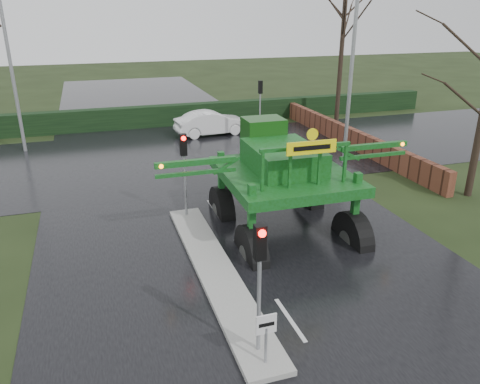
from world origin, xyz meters
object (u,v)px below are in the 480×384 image
object	(u,v)px
traffic_signal_mid	(184,157)
traffic_signal_far	(260,95)
keep_left_sign	(266,331)
white_sedan	(212,135)
crop_sprayer	(249,183)
traffic_signal_near	(260,262)
street_light_left_far	(14,47)
street_light_right	(348,51)

from	to	relation	value
traffic_signal_mid	traffic_signal_far	xyz separation A→B (m)	(7.80, 12.52, 0.00)
keep_left_sign	traffic_signal_far	distance (m)	22.93
white_sedan	crop_sprayer	bearing A→B (deg)	164.68
keep_left_sign	white_sedan	bearing A→B (deg)	78.47
traffic_signal_mid	keep_left_sign	bearing A→B (deg)	-90.00
traffic_signal_near	traffic_signal_far	world-z (taller)	same
street_light_left_far	traffic_signal_mid	bearing A→B (deg)	-61.14
street_light_left_far	white_sedan	distance (m)	12.84
white_sedan	street_light_right	bearing A→B (deg)	-153.90
street_light_left_far	white_sedan	bearing A→B (deg)	1.72
keep_left_sign	crop_sprayer	world-z (taller)	crop_sprayer
keep_left_sign	crop_sprayer	xyz separation A→B (m)	(1.50, 5.52, 1.54)
street_light_right	crop_sprayer	xyz separation A→B (m)	(-8.00, -7.98, -3.39)
keep_left_sign	white_sedan	distance (m)	22.32
keep_left_sign	street_light_right	world-z (taller)	street_light_right
keep_left_sign	traffic_signal_near	xyz separation A→B (m)	(0.00, 0.49, 1.53)
keep_left_sign	traffic_signal_mid	bearing A→B (deg)	90.00
traffic_signal_far	traffic_signal_near	bearing A→B (deg)	69.64
traffic_signal_far	street_light_right	bearing A→B (deg)	101.95
traffic_signal_near	white_sedan	world-z (taller)	traffic_signal_near
traffic_signal_mid	crop_sprayer	xyz separation A→B (m)	(1.50, -3.47, 0.01)
traffic_signal_mid	white_sedan	xyz separation A→B (m)	(4.45, 12.85, -2.59)
street_light_left_far	traffic_signal_near	bearing A→B (deg)	-71.83
crop_sprayer	traffic_signal_far	bearing A→B (deg)	69.34
keep_left_sign	street_light_left_far	bearing A→B (deg)	107.78
keep_left_sign	street_light_right	size ratio (longest dim) A/B	0.14
traffic_signal_mid	white_sedan	size ratio (longest dim) A/B	0.72
traffic_signal_near	white_sedan	xyz separation A→B (m)	(4.45, 21.35, -2.59)
traffic_signal_mid	white_sedan	distance (m)	13.84
street_light_right	keep_left_sign	bearing A→B (deg)	-125.12
street_light_left_far	crop_sprayer	distance (m)	18.37
street_light_right	street_light_left_far	world-z (taller)	same
traffic_signal_mid	street_light_left_far	xyz separation A→B (m)	(-6.89, 12.51, 3.40)
keep_left_sign	street_light_left_far	distance (m)	23.11
keep_left_sign	traffic_signal_near	bearing A→B (deg)	90.00
street_light_left_far	crop_sprayer	size ratio (longest dim) A/B	1.02
keep_left_sign	traffic_signal_near	world-z (taller)	traffic_signal_near
traffic_signal_mid	street_light_left_far	world-z (taller)	street_light_left_far
traffic_signal_far	street_light_left_far	xyz separation A→B (m)	(-14.69, -0.01, 3.40)
street_light_left_far	white_sedan	xyz separation A→B (m)	(11.35, 0.34, -5.99)
traffic_signal_far	street_light_right	xyz separation A→B (m)	(1.69, -8.01, 3.40)
traffic_signal_near	street_light_right	xyz separation A→B (m)	(9.49, 13.01, 3.40)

